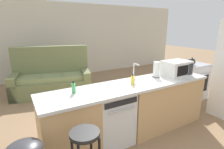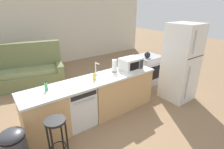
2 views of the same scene
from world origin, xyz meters
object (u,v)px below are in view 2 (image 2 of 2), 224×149
(refrigerator, at_px, (181,63))
(paper_towel_roll, at_px, (114,66))
(dishwasher, at_px, (78,106))
(couch, at_px, (29,72))
(kettle, at_px, (147,55))
(dish_soap_bottle, at_px, (46,87))
(bar_stool, at_px, (56,131))
(microwave, at_px, (131,64))
(soap_bottle, at_px, (94,77))
(stove_range, at_px, (147,70))

(refrigerator, relative_size, paper_towel_roll, 6.88)
(dishwasher, bearing_deg, couch, 97.15)
(couch, bearing_deg, kettle, -39.26)
(dish_soap_bottle, bearing_deg, refrigerator, -11.51)
(refrigerator, xyz_separation_m, kettle, (-0.17, 0.97, 0.02))
(bar_stool, bearing_deg, refrigerator, 1.34)
(microwave, bearing_deg, kettle, 22.35)
(microwave, xyz_separation_m, dish_soap_bottle, (-1.94, 0.09, -0.07))
(dishwasher, distance_m, kettle, 2.53)
(dish_soap_bottle, bearing_deg, couch, 85.50)
(soap_bottle, bearing_deg, refrigerator, -13.47)
(refrigerator, xyz_separation_m, couch, (-2.94, 3.24, -0.58))
(kettle, bearing_deg, soap_bottle, -167.83)
(stove_range, bearing_deg, refrigerator, -90.01)
(couch, bearing_deg, bar_stool, -95.75)
(refrigerator, height_order, couch, refrigerator)
(refrigerator, relative_size, microwave, 3.88)
(refrigerator, distance_m, paper_towel_roll, 1.73)
(refrigerator, relative_size, bar_stool, 2.62)
(stove_range, xyz_separation_m, couch, (-2.94, 2.14, -0.06))
(paper_towel_roll, bearing_deg, soap_bottle, -167.89)
(paper_towel_roll, xyz_separation_m, kettle, (1.43, 0.31, -0.05))
(refrigerator, xyz_separation_m, paper_towel_roll, (-1.59, 0.66, 0.07))
(dishwasher, height_order, refrigerator, refrigerator)
(dish_soap_bottle, xyz_separation_m, bar_stool, (-0.13, -0.72, -0.44))
(stove_range, bearing_deg, paper_towel_roll, -164.75)
(dishwasher, bearing_deg, refrigerator, -11.93)
(paper_towel_roll, bearing_deg, dishwasher, -173.52)
(soap_bottle, distance_m, couch, 2.86)
(refrigerator, distance_m, kettle, 0.99)
(soap_bottle, distance_m, bar_stool, 1.29)
(refrigerator, bearing_deg, microwave, 155.40)
(dishwasher, bearing_deg, paper_towel_roll, 6.48)
(dishwasher, bearing_deg, soap_bottle, -2.85)
(dishwasher, xyz_separation_m, paper_towel_roll, (1.01, 0.11, 0.62))
(paper_towel_roll, xyz_separation_m, dish_soap_bottle, (-1.55, -0.02, -0.07))
(stove_range, distance_m, kettle, 0.57)
(microwave, bearing_deg, soap_bottle, -178.99)
(kettle, bearing_deg, dish_soap_bottle, -173.62)
(microwave, relative_size, couch, 0.23)
(soap_bottle, xyz_separation_m, bar_stool, (-1.06, -0.61, -0.44))
(bar_stool, bearing_deg, dish_soap_bottle, 79.75)
(microwave, height_order, couch, couch)
(dishwasher, relative_size, dish_soap_bottle, 4.77)
(stove_range, distance_m, couch, 3.63)
(bar_stool, distance_m, couch, 3.33)
(kettle, height_order, bar_stool, kettle)
(refrigerator, relative_size, dish_soap_bottle, 11.02)
(dishwasher, bearing_deg, kettle, 9.85)
(stove_range, xyz_separation_m, paper_towel_roll, (-1.59, -0.43, 0.59))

